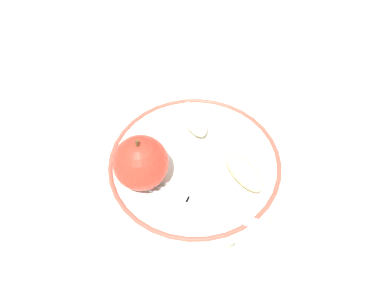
# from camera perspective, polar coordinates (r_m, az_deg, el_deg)

# --- Properties ---
(ground_plane) EXTENTS (2.00, 2.00, 0.00)m
(ground_plane) POSITION_cam_1_polar(r_m,az_deg,el_deg) (0.50, 0.80, -1.33)
(ground_plane) COLOR #BAAB9A
(plate) EXTENTS (0.24, 0.24, 0.01)m
(plate) POSITION_cam_1_polar(r_m,az_deg,el_deg) (0.49, 0.00, -1.91)
(plate) COLOR silver
(plate) RESTS_ON ground_plane
(apple_red_whole) EXTENTS (0.07, 0.07, 0.07)m
(apple_red_whole) POSITION_cam_1_polar(r_m,az_deg,el_deg) (0.44, -7.79, -2.02)
(apple_red_whole) COLOR red
(apple_red_whole) RESTS_ON plate
(apple_slice_front) EXTENTS (0.06, 0.07, 0.02)m
(apple_slice_front) POSITION_cam_1_polar(r_m,az_deg,el_deg) (0.51, 0.31, 4.69)
(apple_slice_front) COLOR #F0E7C8
(apple_slice_front) RESTS_ON plate
(apple_slice_back) EXTENTS (0.07, 0.06, 0.02)m
(apple_slice_back) POSITION_cam_1_polar(r_m,az_deg,el_deg) (0.46, 7.92, -3.40)
(apple_slice_back) COLOR beige
(apple_slice_back) RESTS_ON plate
(fork) EXTENTS (0.18, 0.04, 0.00)m
(fork) POSITION_cam_1_polar(r_m,az_deg,el_deg) (0.45, 0.85, -8.23)
(fork) COLOR silver
(fork) RESTS_ON plate
(drinking_glass) EXTENTS (0.07, 0.07, 0.10)m
(drinking_glass) POSITION_cam_1_polar(r_m,az_deg,el_deg) (0.38, 10.68, -19.59)
(drinking_glass) COLOR silver
(drinking_glass) RESTS_ON ground_plane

